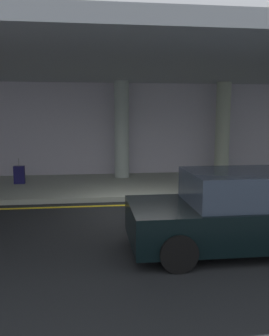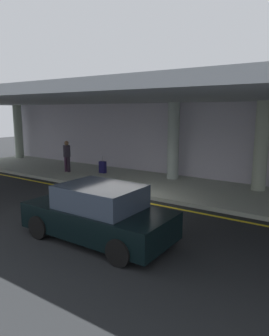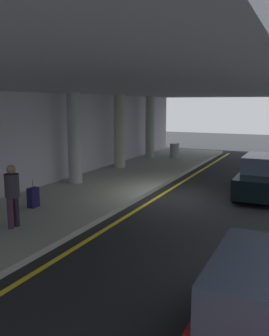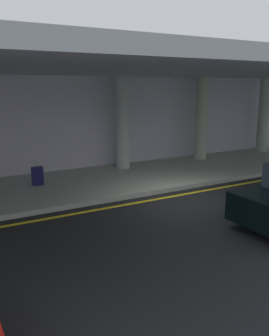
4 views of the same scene
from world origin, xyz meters
The scene contains 12 objects.
ground_plane centered at (0.00, 0.00, 0.00)m, with size 60.00×60.00×0.00m, color black.
sidewalk centered at (0.00, 3.10, 0.07)m, with size 26.00×4.20×0.15m, color #999F91.
lane_stripe_yellow centered at (0.00, 0.58, 0.00)m, with size 26.00×0.14×0.01m, color yellow.
support_column_left_mid centered at (0.00, 4.37, 1.97)m, with size 0.56×0.56×3.65m, color #949F97.
support_column_center centered at (4.00, 4.37, 1.97)m, with size 0.56×0.56×3.65m, color #9AA38D.
support_column_right_mid centered at (8.00, 4.37, 1.97)m, with size 0.56×0.56×3.65m, color #96A694.
ceiling_overhang centered at (0.00, 2.60, 3.95)m, with size 28.00×13.20×0.30m, color #949AA0.
terminal_back_wall centered at (0.00, 5.35, 1.90)m, with size 26.00×0.30×3.80m, color #AFAAB8.
car_black centered at (1.58, -2.96, 0.71)m, with size 4.10×1.92×1.50m.
traveler_with_luggage centered at (-5.47, 2.65, 1.11)m, with size 0.38×0.38×1.68m.
suitcase_upright_primary centered at (-3.69, 3.49, 0.46)m, with size 0.36×0.22×0.90m.
trash_bin_steel centered at (8.62, 3.02, 0.57)m, with size 0.56×0.56×0.85m, color gray.
Camera 3 is at (-12.71, -4.25, 3.40)m, focal length 39.89 mm.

